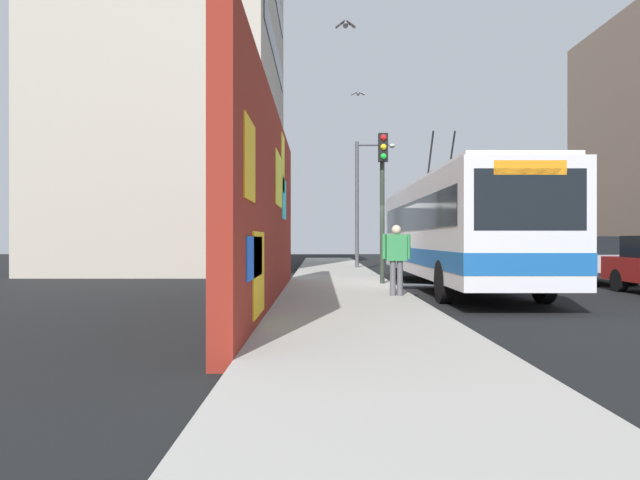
{
  "coord_description": "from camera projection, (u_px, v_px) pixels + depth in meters",
  "views": [
    {
      "loc": [
        -17.29,
        2.25,
        1.48
      ],
      "look_at": [
        2.61,
        2.22,
        1.46
      ],
      "focal_mm": 32.12,
      "sensor_mm": 36.0,
      "label": 1
    }
  ],
  "objects": [
    {
      "name": "ground_plane",
      "position": [
        394.0,
        288.0,
        17.3
      ],
      "size": [
        80.0,
        80.0,
        0.0
      ],
      "primitive_type": "plane",
      "color": "black"
    },
    {
      "name": "sidewalk_slab",
      "position": [
        341.0,
        286.0,
        17.29
      ],
      "size": [
        48.0,
        3.2,
        0.15
      ],
      "primitive_type": "cube",
      "color": "#9E9B93",
      "rests_on": "ground_plane"
    },
    {
      "name": "graffiti_wall",
      "position": [
        270.0,
        207.0,
        12.67
      ],
      "size": [
        12.79,
        0.32,
        4.4
      ],
      "color": "maroon",
      "rests_on": "ground_plane"
    },
    {
      "name": "building_far_left",
      "position": [
        179.0,
        86.0,
        28.3
      ],
      "size": [
        13.53,
        9.54,
        18.14
      ],
      "color": "#B2A899",
      "rests_on": "ground_plane"
    },
    {
      "name": "city_bus",
      "position": [
        453.0,
        229.0,
        17.29
      ],
      "size": [
        12.7,
        2.59,
        5.01
      ],
      "color": "silver",
      "rests_on": "ground_plane"
    },
    {
      "name": "parked_car_silver",
      "position": [
        586.0,
        258.0,
        19.78
      ],
      "size": [
        4.26,
        1.84,
        1.58
      ],
      "color": "#B7B7BC",
      "rests_on": "ground_plane"
    },
    {
      "name": "parked_car_navy",
      "position": [
        521.0,
        253.0,
        26.22
      ],
      "size": [
        4.16,
        1.75,
        1.58
      ],
      "color": "navy",
      "rests_on": "ground_plane"
    },
    {
      "name": "parked_car_champagne",
      "position": [
        484.0,
        251.0,
        32.02
      ],
      "size": [
        4.41,
        1.81,
        1.58
      ],
      "color": "#C6B793",
      "rests_on": "ground_plane"
    },
    {
      "name": "pedestrian_at_curb",
      "position": [
        396.0,
        254.0,
        13.48
      ],
      "size": [
        0.22,
        0.67,
        1.67
      ],
      "color": "#595960",
      "rests_on": "sidewalk_slab"
    },
    {
      "name": "traffic_light",
      "position": [
        383.0,
        183.0,
        17.11
      ],
      "size": [
        0.49,
        0.28,
        4.51
      ],
      "color": "#2D382D",
      "rests_on": "sidewalk_slab"
    },
    {
      "name": "street_lamp",
      "position": [
        362.0,
        194.0,
        27.23
      ],
      "size": [
        0.44,
        1.9,
        5.98
      ],
      "color": "#4C4C51",
      "rests_on": "sidewalk_slab"
    },
    {
      "name": "flying_pigeons",
      "position": [
        397.0,
        17.0,
        16.73
      ],
      "size": [
        11.14,
        4.45,
        2.73
      ],
      "color": "gray"
    },
    {
      "name": "curbside_puddle",
      "position": [
        409.0,
        286.0,
        18.06
      ],
      "size": [
        2.06,
        2.06,
        0.0
      ],
      "primitive_type": "cylinder",
      "color": "black",
      "rests_on": "ground_plane"
    }
  ]
}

